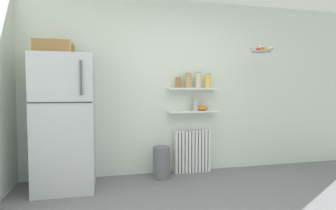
# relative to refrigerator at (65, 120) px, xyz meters

# --- Properties ---
(back_wall) EXTENTS (7.04, 0.10, 2.60)m
(back_wall) POSITION_rel_refrigerator_xyz_m (1.54, 0.40, 0.42)
(back_wall) COLOR silver
(back_wall) RESTS_ON ground_plane
(refrigerator) EXTENTS (0.71, 0.74, 1.84)m
(refrigerator) POSITION_rel_refrigerator_xyz_m (0.00, 0.00, 0.00)
(refrigerator) COLOR #B7BABF
(refrigerator) RESTS_ON ground_plane
(radiator) EXTENTS (0.56, 0.12, 0.64)m
(radiator) POSITION_rel_refrigerator_xyz_m (1.79, 0.27, -0.56)
(radiator) COLOR white
(radiator) RESTS_ON ground_plane
(wall_shelf_lower) EXTENTS (0.76, 0.22, 0.02)m
(wall_shelf_lower) POSITION_rel_refrigerator_xyz_m (1.79, 0.24, 0.05)
(wall_shelf_lower) COLOR white
(wall_shelf_upper) EXTENTS (0.76, 0.22, 0.02)m
(wall_shelf_upper) POSITION_rel_refrigerator_xyz_m (1.79, 0.24, 0.40)
(wall_shelf_upper) COLOR white
(storage_jar_0) EXTENTS (0.08, 0.08, 0.17)m
(storage_jar_0) POSITION_rel_refrigerator_xyz_m (1.55, 0.24, 0.49)
(storage_jar_0) COLOR olive
(storage_jar_0) RESTS_ON wall_shelf_upper
(storage_jar_1) EXTENTS (0.10, 0.10, 0.22)m
(storage_jar_1) POSITION_rel_refrigerator_xyz_m (1.71, 0.24, 0.52)
(storage_jar_1) COLOR tan
(storage_jar_1) RESTS_ON wall_shelf_upper
(storage_jar_2) EXTENTS (0.08, 0.08, 0.24)m
(storage_jar_2) POSITION_rel_refrigerator_xyz_m (1.86, 0.24, 0.53)
(storage_jar_2) COLOR beige
(storage_jar_2) RESTS_ON wall_shelf_upper
(storage_jar_3) EXTENTS (0.09, 0.09, 0.21)m
(storage_jar_3) POSITION_rel_refrigerator_xyz_m (2.02, 0.24, 0.51)
(storage_jar_3) COLOR yellow
(storage_jar_3) RESTS_ON wall_shelf_upper
(vase) EXTENTS (0.09, 0.09, 0.18)m
(vase) POSITION_rel_refrigerator_xyz_m (1.83, 0.24, 0.16)
(vase) COLOR #B2ADA8
(vase) RESTS_ON wall_shelf_lower
(shelf_bowl) EXTENTS (0.17, 0.17, 0.08)m
(shelf_bowl) POSITION_rel_refrigerator_xyz_m (1.93, 0.24, 0.10)
(shelf_bowl) COLOR orange
(shelf_bowl) RESTS_ON wall_shelf_lower
(trash_bin) EXTENTS (0.25, 0.25, 0.45)m
(trash_bin) POSITION_rel_refrigerator_xyz_m (1.27, 0.09, -0.65)
(trash_bin) COLOR slate
(trash_bin) RESTS_ON ground_plane
(hanging_fruit_basket) EXTENTS (0.34, 0.34, 0.09)m
(hanging_fruit_basket) POSITION_rel_refrigerator_xyz_m (2.71, -0.10, 0.96)
(hanging_fruit_basket) COLOR #B2B2B7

